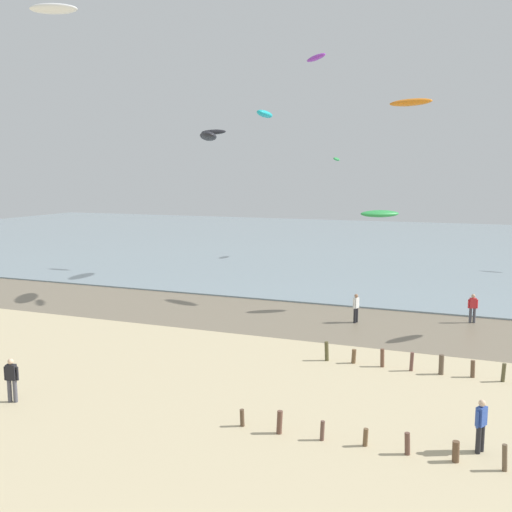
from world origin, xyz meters
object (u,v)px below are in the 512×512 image
at_px(person_left_flank, 481,424).
at_px(kite_aloft_8, 208,136).
at_px(person_nearest_camera, 356,307).
at_px(person_mid_beach, 12,379).
at_px(kite_aloft_0, 53,9).
at_px(kite_aloft_10, 214,132).
at_px(kite_aloft_3, 380,214).
at_px(kite_aloft_12, 316,58).
at_px(kite_aloft_13, 337,159).
at_px(kite_aloft_1, 265,114).
at_px(kite_aloft_11, 411,102).
at_px(person_right_flank, 473,307).

relative_size(person_left_flank, kite_aloft_8, 0.50).
relative_size(person_nearest_camera, person_left_flank, 1.00).
relative_size(person_nearest_camera, person_mid_beach, 1.00).
distance_m(kite_aloft_0, kite_aloft_10, 23.23).
distance_m(person_nearest_camera, kite_aloft_3, 6.38).
xyz_separation_m(kite_aloft_10, kite_aloft_12, (11.74, -9.21, 3.83)).
height_order(kite_aloft_0, kite_aloft_13, kite_aloft_0).
distance_m(kite_aloft_1, kite_aloft_8, 9.54).
bearing_deg(person_nearest_camera, kite_aloft_12, 128.07).
distance_m(person_left_flank, kite_aloft_11, 25.27).
height_order(person_right_flank, kite_aloft_8, kite_aloft_8).
bearing_deg(kite_aloft_11, kite_aloft_3, -90.41).
xyz_separation_m(person_left_flank, kite_aloft_13, (-13.94, 39.91, 9.23)).
bearing_deg(kite_aloft_1, kite_aloft_3, -136.61).
xyz_separation_m(person_mid_beach, kite_aloft_8, (-1.24, 19.99, 10.27)).
xyz_separation_m(kite_aloft_12, kite_aloft_13, (-3.24, 20.51, -6.00)).
bearing_deg(person_nearest_camera, kite_aloft_8, 162.07).
height_order(kite_aloft_1, kite_aloft_13, kite_aloft_1).
height_order(kite_aloft_11, kite_aloft_13, kite_aloft_11).
bearing_deg(person_nearest_camera, kite_aloft_0, -148.54).
bearing_deg(person_mid_beach, person_right_flank, 49.13).
distance_m(kite_aloft_11, kite_aloft_12, 6.88).
distance_m(person_mid_beach, kite_aloft_1, 31.82).
relative_size(person_right_flank, kite_aloft_11, 0.58).
xyz_separation_m(kite_aloft_1, kite_aloft_10, (-5.36, 1.51, -1.22)).
distance_m(kite_aloft_3, kite_aloft_13, 23.77).
relative_size(person_nearest_camera, kite_aloft_13, 0.87).
bearing_deg(kite_aloft_0, kite_aloft_10, -106.74).
relative_size(kite_aloft_12, kite_aloft_13, 1.11).
bearing_deg(person_mid_beach, kite_aloft_13, 86.39).
relative_size(person_mid_beach, kite_aloft_10, 0.72).
distance_m(person_right_flank, kite_aloft_13, 28.46).
bearing_deg(kite_aloft_8, kite_aloft_3, -122.06).
distance_m(kite_aloft_10, kite_aloft_13, 14.30).
bearing_deg(person_right_flank, kite_aloft_0, -151.75).
height_order(person_left_flank, kite_aloft_12, kite_aloft_12).
xyz_separation_m(person_right_flank, kite_aloft_12, (-10.36, 2.72, 15.23)).
bearing_deg(kite_aloft_12, person_left_flank, -15.87).
bearing_deg(person_nearest_camera, kite_aloft_3, 79.45).
relative_size(person_left_flank, person_right_flank, 1.00).
bearing_deg(kite_aloft_12, person_nearest_camera, -6.65).
bearing_deg(kite_aloft_13, kite_aloft_8, -13.99).
height_order(person_mid_beach, kite_aloft_10, kite_aloft_10).
xyz_separation_m(kite_aloft_3, kite_aloft_12, (-4.67, 1.55, 9.98)).
xyz_separation_m(kite_aloft_3, kite_aloft_10, (-16.41, 10.76, 6.15)).
relative_size(person_mid_beach, kite_aloft_0, 0.72).
xyz_separation_m(kite_aloft_0, kite_aloft_3, (14.39, 11.96, -10.52)).
height_order(person_mid_beach, person_right_flank, same).
relative_size(kite_aloft_10, kite_aloft_11, 0.80).
bearing_deg(kite_aloft_1, kite_aloft_0, 164.38).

